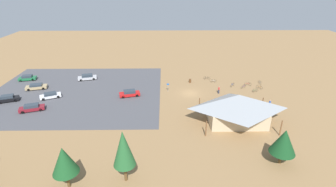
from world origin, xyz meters
TOP-DOWN VIEW (x-y plane):
  - ground at (0.00, 0.00)m, footprint 160.00×160.00m
  - parking_lot_asphalt at (26.82, -1.25)m, footprint 39.79×34.05m
  - bike_pavilion at (-7.51, 13.43)m, footprint 13.20×9.47m
  - trash_bin at (-0.76, -6.88)m, footprint 0.60×0.60m
  - lot_sign at (5.06, -1.04)m, footprint 0.56×0.08m
  - pine_mideast at (-10.87, 25.17)m, footprint 3.65×3.65m
  - pine_far_west at (18.33, 29.37)m, footprint 3.30×3.30m
  - pine_far_east at (11.10, 28.29)m, footprint 2.91×2.91m
  - bicycle_blue_yard_front at (-11.14, -4.11)m, footprint 1.23×1.39m
  - bicycle_green_edge_south at (-15.66, -0.57)m, footprint 1.66×0.76m
  - bicycle_red_yard_right at (-15.12, -4.63)m, footprint 1.68×0.60m
  - bicycle_purple_front_row at (-13.56, -3.00)m, footprint 1.42×1.12m
  - bicycle_orange_near_sign at (-17.39, -2.58)m, footprint 1.24×1.18m
  - bicycle_silver_mid_cluster at (-18.57, -5.79)m, footprint 0.48×1.69m
  - bicycle_white_trailside at (-6.83, -7.02)m, footprint 1.68×0.48m
  - bicycle_black_back_row at (-5.51, -9.21)m, footprint 1.72×0.48m
  - car_green_far_end at (42.04, -9.05)m, footprint 4.55×2.73m
  - car_white_back_corner at (31.52, 2.20)m, footprint 4.79×3.52m
  - car_tan_inner_stall at (36.96, -2.95)m, footprint 5.09×3.03m
  - car_silver_by_curb at (26.34, -9.20)m, footprint 5.07×3.02m
  - car_black_mid_lot at (40.08, 3.93)m, footprint 4.70×3.11m
  - car_red_near_entry at (13.84, 1.50)m, footprint 4.89×2.84m
  - car_maroon_front_row at (32.80, 8.33)m, footprint 5.07×3.15m
  - visitor_crossing_yard at (-6.83, 0.12)m, footprint 0.39×0.36m
  - visitor_at_bikes at (-15.90, 7.72)m, footprint 0.36×0.36m

SIDE VIEW (x-z plane):
  - ground at x=0.00m, z-range 0.00..0.00m
  - parking_lot_asphalt at x=26.82m, z-range 0.00..0.05m
  - bicycle_black_back_row at x=-5.51m, z-range -0.05..0.76m
  - bicycle_purple_front_row at x=-13.56m, z-range -0.06..0.78m
  - bicycle_silver_mid_cluster at x=-18.57m, z-range -0.02..0.75m
  - bicycle_green_edge_south at x=-15.66m, z-range -0.05..0.78m
  - bicycle_white_trailside at x=-6.83m, z-range -0.02..0.76m
  - bicycle_orange_near_sign at x=-17.39m, z-range -0.04..0.79m
  - bicycle_red_yard_right at x=-15.12m, z-range -0.04..0.81m
  - bicycle_blue_yard_front at x=-11.14m, z-range -0.06..0.86m
  - trash_bin at x=-0.76m, z-range 0.00..0.90m
  - car_white_back_corner at x=31.52m, z-range 0.06..1.30m
  - car_tan_inner_stall at x=36.96m, z-range 0.06..1.37m
  - car_green_far_end at x=42.04m, z-range 0.04..1.42m
  - car_maroon_front_row at x=32.80m, z-range 0.04..1.47m
  - car_red_near_entry at x=13.84m, z-range 0.04..1.49m
  - car_silver_by_curb at x=26.34m, z-range 0.04..1.50m
  - car_black_mid_lot at x=40.08m, z-range 0.04..1.53m
  - visitor_crossing_yard at x=-6.83m, z-range 0.04..1.79m
  - visitor_at_bikes at x=-15.90m, z-range 0.05..1.91m
  - lot_sign at x=5.06m, z-range 0.31..2.51m
  - bike_pavilion at x=-7.51m, z-range 0.44..6.10m
  - pine_mideast at x=-10.87m, z-range 0.95..6.58m
  - pine_far_west at x=18.33m, z-range 1.15..7.23m
  - pine_far_east at x=11.10m, z-range 1.26..8.92m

